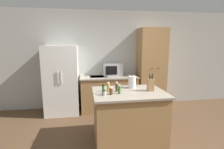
# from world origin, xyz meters

# --- Properties ---
(wall_back) EXTENTS (7.20, 0.06, 2.60)m
(wall_back) POSITION_xyz_m (0.00, 2.33, 1.30)
(wall_back) COLOR #B2B2AD
(wall_back) RESTS_ON ground_plane
(refrigerator) EXTENTS (0.81, 0.72, 1.69)m
(refrigerator) POSITION_xyz_m (-1.49, 1.95, 0.85)
(refrigerator) COLOR white
(refrigerator) RESTS_ON ground_plane
(back_counter) EXTENTS (1.47, 0.70, 0.90)m
(back_counter) POSITION_xyz_m (-0.32, 1.97, 0.45)
(back_counter) COLOR #9E7547
(back_counter) RESTS_ON ground_plane
(pantry_cabinet) EXTENTS (0.71, 0.56, 2.14)m
(pantry_cabinet) POSITION_xyz_m (0.86, 2.03, 1.07)
(pantry_cabinet) COLOR #9E7547
(pantry_cabinet) RESTS_ON ground_plane
(kitchen_island) EXTENTS (1.25, 0.91, 0.92)m
(kitchen_island) POSITION_xyz_m (-0.17, 0.41, 0.46)
(kitchen_island) COLOR #9E7547
(kitchen_island) RESTS_ON ground_plane
(microwave) EXTENTS (0.49, 0.38, 0.32)m
(microwave) POSITION_xyz_m (-0.19, 2.09, 1.06)
(microwave) COLOR #B2B5B7
(microwave) RESTS_ON back_counter
(knife_block) EXTENTS (0.11, 0.08, 0.31)m
(knife_block) POSITION_xyz_m (0.21, 0.40, 1.03)
(knife_block) COLOR #9E7547
(knife_block) RESTS_ON kitchen_island
(spice_bottle_tall_dark) EXTENTS (0.06, 0.06, 0.13)m
(spice_bottle_tall_dark) POSITION_xyz_m (-0.51, 0.29, 0.98)
(spice_bottle_tall_dark) COLOR #563319
(spice_bottle_tall_dark) RESTS_ON kitchen_island
(spice_bottle_short_red) EXTENTS (0.04, 0.04, 0.16)m
(spice_bottle_short_red) POSITION_xyz_m (-0.63, 0.34, 1.00)
(spice_bottle_short_red) COLOR #337033
(spice_bottle_short_red) RESTS_ON kitchen_island
(spice_bottle_amber_oil) EXTENTS (0.05, 0.05, 0.16)m
(spice_bottle_amber_oil) POSITION_xyz_m (-0.36, 0.32, 0.99)
(spice_bottle_amber_oil) COLOR #337033
(spice_bottle_amber_oil) RESTS_ON kitchen_island
(spice_bottle_green_herb) EXTENTS (0.05, 0.05, 0.09)m
(spice_bottle_green_herb) POSITION_xyz_m (-0.62, 0.25, 0.96)
(spice_bottle_green_herb) COLOR beige
(spice_bottle_green_herb) RESTS_ON kitchen_island
(spice_bottle_pale_salt) EXTENTS (0.05, 0.05, 0.17)m
(spice_bottle_pale_salt) POSITION_xyz_m (-0.53, 0.48, 1.00)
(spice_bottle_pale_salt) COLOR gold
(spice_bottle_pale_salt) RESTS_ON kitchen_island
(spice_bottle_orange_cap) EXTENTS (0.05, 0.05, 0.17)m
(spice_bottle_orange_cap) POSITION_xyz_m (-0.38, 0.46, 1.00)
(spice_bottle_orange_cap) COLOR #563319
(spice_bottle_orange_cap) RESTS_ON kitchen_island
(kettle) EXTENTS (0.14, 0.14, 0.25)m
(kettle) POSITION_xyz_m (-0.05, 0.66, 1.03)
(kettle) COLOR white
(kettle) RESTS_ON kitchen_island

